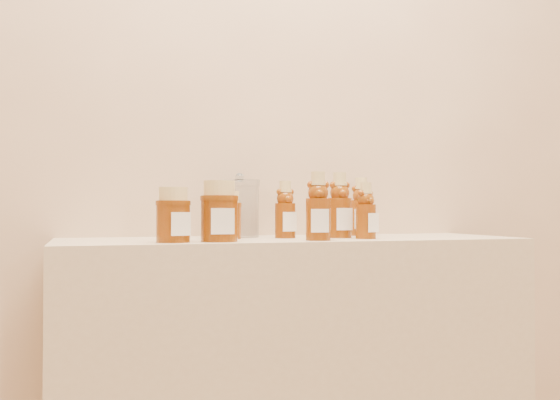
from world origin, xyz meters
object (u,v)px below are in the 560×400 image
object	(u,v)px
bear_bottle_back_left	(285,206)
bear_bottle_front_left	(318,202)
honey_jar_left	(173,215)
glass_canister	(240,206)

from	to	relation	value
bear_bottle_back_left	bear_bottle_front_left	xyz separation A→B (m)	(0.04, -0.14, 0.01)
bear_bottle_back_left	honey_jar_left	distance (m)	0.34
bear_bottle_back_left	honey_jar_left	world-z (taller)	bear_bottle_back_left
bear_bottle_front_left	honey_jar_left	world-z (taller)	bear_bottle_front_left
bear_bottle_back_left	honey_jar_left	bearing A→B (deg)	-163.68
bear_bottle_front_left	glass_canister	size ratio (longest dim) A/B	1.12
bear_bottle_back_left	glass_canister	bearing A→B (deg)	132.53
bear_bottle_front_left	glass_canister	bearing A→B (deg)	134.29
bear_bottle_back_left	honey_jar_left	xyz separation A→B (m)	(-0.31, -0.14, -0.02)
bear_bottle_back_left	glass_canister	world-z (taller)	same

